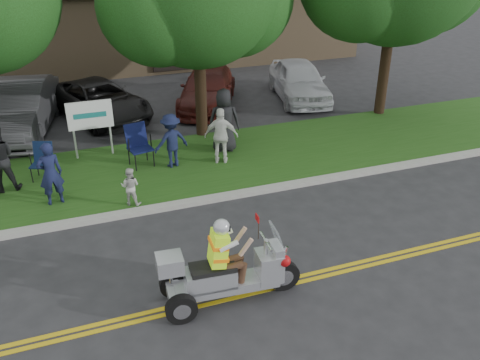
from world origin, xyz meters
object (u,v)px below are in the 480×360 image
object	(u,v)px
lawn_chair_a	(42,158)
spectator_adult_right	(221,136)
parked_car_left	(19,109)
lawn_chair_b	(138,142)
parked_car_right	(208,89)
spectator_adult_left	(50,174)
parked_car_mid	(100,100)
parked_car_far_right	(299,80)
trike_scooter	(224,273)

from	to	relation	value
lawn_chair_a	spectator_adult_right	size ratio (longest dim) A/B	0.61
spectator_adult_right	parked_car_left	distance (m)	7.02
parked_car_left	lawn_chair_a	bearing A→B (deg)	-69.44
lawn_chair_b	parked_car_right	bearing A→B (deg)	40.91
spectator_adult_left	spectator_adult_right	world-z (taller)	spectator_adult_right
parked_car_mid	lawn_chair_a	bearing A→B (deg)	-134.39
parked_car_far_right	trike_scooter	bearing A→B (deg)	-110.64
parked_car_right	lawn_chair_a	bearing A→B (deg)	-119.60
parked_car_mid	parked_car_far_right	distance (m)	7.47
trike_scooter	parked_car_left	distance (m)	10.68
spectator_adult_right	parked_car_far_right	size ratio (longest dim) A/B	0.36
lawn_chair_b	parked_car_left	size ratio (longest dim) A/B	0.23
trike_scooter	spectator_adult_right	bearing A→B (deg)	76.43
lawn_chair_b	parked_car_right	distance (m)	5.58
lawn_chair_a	spectator_adult_left	bearing A→B (deg)	-61.33
spectator_adult_right	parked_car_left	bearing A→B (deg)	-19.43
parked_car_left	parked_car_far_right	bearing A→B (deg)	12.39
lawn_chair_b	spectator_adult_left	xyz separation A→B (m)	(-2.32, -1.53, 0.13)
spectator_adult_left	parked_car_mid	bearing A→B (deg)	-116.23
spectator_adult_left	parked_car_left	world-z (taller)	spectator_adult_left
spectator_adult_left	parked_car_mid	size ratio (longest dim) A/B	0.34
trike_scooter	parked_car_mid	distance (m)	10.71
lawn_chair_a	lawn_chair_b	distance (m)	2.51
trike_scooter	parked_car_left	size ratio (longest dim) A/B	0.52
trike_scooter	spectator_adult_left	size ratio (longest dim) A/B	1.67
lawn_chair_a	parked_car_right	bearing A→B (deg)	58.94
lawn_chair_a	spectator_adult_right	xyz separation A→B (m)	(4.69, -0.70, 0.25)
lawn_chair_b	spectator_adult_left	world-z (taller)	spectator_adult_left
lawn_chair_b	parked_car_far_right	distance (m)	8.01
parked_car_mid	parked_car_right	bearing A→B (deg)	-21.23
lawn_chair_a	parked_car_left	size ratio (longest dim) A/B	0.19
lawn_chair_b	parked_car_mid	size ratio (longest dim) A/B	0.25
lawn_chair_b	parked_car_right	xyz separation A→B (m)	(3.35, 4.47, -0.09)
trike_scooter	spectator_adult_right	size ratio (longest dim) A/B	1.65
trike_scooter	spectator_adult_right	xyz separation A→B (m)	(1.76, 5.49, 0.30)
lawn_chair_a	lawn_chair_b	size ratio (longest dim) A/B	0.84
spectator_adult_right	parked_car_right	bearing A→B (deg)	-81.37
spectator_adult_left	parked_car_right	xyz separation A→B (m)	(5.66, 5.99, -0.23)
lawn_chair_a	lawn_chair_b	xyz separation A→B (m)	(2.51, -0.02, 0.11)
lawn_chair_b	spectator_adult_right	distance (m)	2.30
trike_scooter	parked_car_right	xyz separation A→B (m)	(2.92, 10.63, 0.06)
lawn_chair_a	parked_car_far_right	distance (m)	10.24
spectator_adult_left	lawn_chair_a	bearing A→B (deg)	-92.95
spectator_adult_left	lawn_chair_b	bearing A→B (deg)	-156.55
trike_scooter	lawn_chair_a	xyz separation A→B (m)	(-2.94, 6.19, 0.05)
trike_scooter	parked_car_left	world-z (taller)	trike_scooter
lawn_chair_a	lawn_chair_b	world-z (taller)	lawn_chair_b
trike_scooter	spectator_adult_right	world-z (taller)	trike_scooter
spectator_adult_left	parked_car_mid	world-z (taller)	spectator_adult_left
lawn_chair_a	parked_car_left	world-z (taller)	parked_car_left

